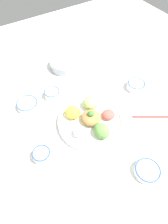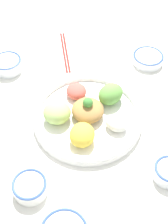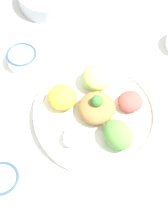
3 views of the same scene
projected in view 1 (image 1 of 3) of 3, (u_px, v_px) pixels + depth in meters
ground_plane at (94, 127)px, 0.94m from camera, size 2.40×2.40×0.00m
salad_platter at (90, 120)px, 0.94m from camera, size 0.34×0.34×0.10m
sauce_bowl_red at (27, 104)px, 1.01m from camera, size 0.12×0.12×0.03m
rice_bowl_blue at (136, 85)px, 1.09m from camera, size 0.10×0.10×0.04m
sauce_bowl_dark at (147, 171)px, 0.79m from camera, size 0.11×0.11×0.03m
rice_bowl_plain at (42, 154)px, 0.83m from camera, size 0.08×0.08×0.04m
sauce_bowl_far at (52, 93)px, 1.05m from camera, size 0.09×0.09×0.04m
side_serving_bowl at (67, 63)px, 1.20m from camera, size 0.21×0.21×0.05m
chopsticks_pair_near at (154, 117)px, 0.98m from camera, size 0.14×0.20×0.01m
serving_spoon_main at (104, 75)px, 1.17m from camera, size 0.04×0.12×0.01m
serving_spoon_extra at (92, 83)px, 1.13m from camera, size 0.03×0.13×0.01m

